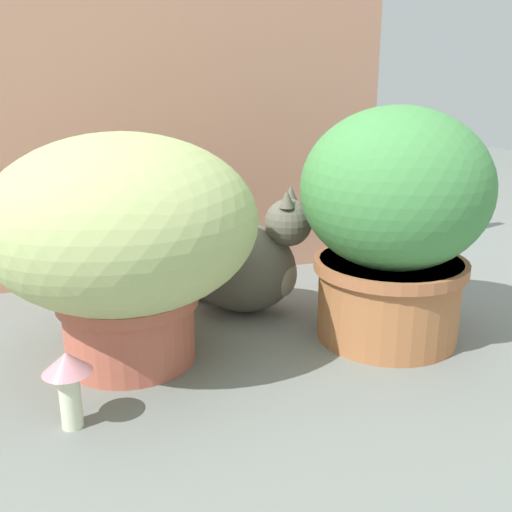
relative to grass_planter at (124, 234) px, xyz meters
name	(u,v)px	position (x,y,z in m)	size (l,w,h in m)	color
ground_plane	(242,347)	(0.23, -0.01, -0.26)	(6.00, 6.00, 0.00)	slate
cardboard_backdrop	(177,119)	(0.20, 0.50, 0.18)	(1.17, 0.03, 0.88)	tan
grass_planter	(124,234)	(0.00, 0.00, 0.00)	(0.51, 0.51, 0.45)	#BD5F4A
leafy_planter	(393,218)	(0.54, -0.05, 0.00)	(0.39, 0.39, 0.49)	#B06C40
cat	(249,263)	(0.30, 0.18, -0.14)	(0.34, 0.29, 0.32)	#615F51
mushroom_ornament_pink	(68,376)	(-0.12, -0.21, -0.17)	(0.08, 0.08, 0.13)	#E3E9C3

